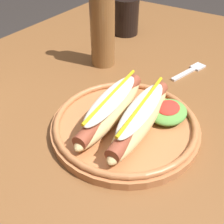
# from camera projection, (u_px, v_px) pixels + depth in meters

# --- Properties ---
(dining_table) EXTENTS (1.40, 0.93, 0.74)m
(dining_table) POSITION_uv_depth(u_px,v_px,m) (103.00, 132.00, 0.66)
(dining_table) COLOR brown
(dining_table) RESTS_ON ground_plane
(hot_dog_plate) EXTENTS (0.28, 0.28, 0.08)m
(hot_dog_plate) POSITION_uv_depth(u_px,v_px,m) (127.00, 119.00, 0.51)
(hot_dog_plate) COLOR #B77042
(hot_dog_plate) RESTS_ON dining_table
(fork) EXTENTS (0.12, 0.05, 0.00)m
(fork) POSITION_uv_depth(u_px,v_px,m) (190.00, 71.00, 0.70)
(fork) COLOR silver
(fork) RESTS_ON dining_table
(soda_cup) EXTENTS (0.08, 0.08, 0.11)m
(soda_cup) POSITION_uv_depth(u_px,v_px,m) (126.00, 16.00, 0.87)
(soda_cup) COLOR black
(soda_cup) RESTS_ON dining_table
(glass_bottle) EXTENTS (0.06, 0.06, 0.25)m
(glass_bottle) POSITION_uv_depth(u_px,v_px,m) (102.00, 27.00, 0.68)
(glass_bottle) COLOR brown
(glass_bottle) RESTS_ON dining_table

